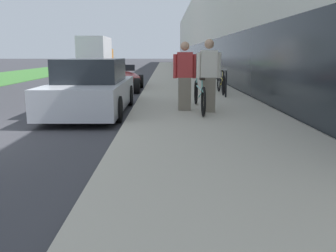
{
  "coord_description": "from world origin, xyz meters",
  "views": [
    {
      "loc": [
        4.08,
        -6.34,
        1.53
      ],
      "look_at": [
        4.24,
        11.66,
        -1.96
      ],
      "focal_mm": 40.0,
      "sensor_mm": 36.0,
      "label": 1
    }
  ],
  "objects": [
    {
      "name": "cruiser_bike_middle",
      "position": [
        6.01,
        8.92,
        0.54
      ],
      "size": [
        0.52,
        1.73,
        0.91
      ],
      "color": "black",
      "rests_on": "sidewalk_slab"
    },
    {
      "name": "lawn_strip",
      "position": [
        -6.5,
        25.0,
        0.01
      ],
      "size": [
        5.7,
        70.0,
        0.03
      ],
      "color": "#3D7533",
      "rests_on": "ground"
    },
    {
      "name": "parked_sedan_curbside",
      "position": [
        2.2,
        3.4,
        0.64
      ],
      "size": [
        1.83,
        4.73,
        1.4
      ],
      "color": "silver",
      "rests_on": "ground"
    },
    {
      "name": "moving_truck",
      "position": [
        -1.68,
        25.71,
        1.45
      ],
      "size": [
        2.23,
        6.26,
        2.87
      ],
      "color": "orange",
      "rests_on": "ground"
    },
    {
      "name": "storefront_facade",
      "position": [
        11.89,
        29.0,
        3.54
      ],
      "size": [
        10.01,
        70.0,
        7.09
      ],
      "color": "silver",
      "rests_on": "ground"
    },
    {
      "name": "person_rider",
      "position": [
        5.12,
        2.55,
        1.01
      ],
      "size": [
        0.58,
        0.23,
        1.71
      ],
      "color": "#756B5B",
      "rests_on": "sidewalk_slab"
    },
    {
      "name": "bike_rack_hoop",
      "position": [
        6.04,
        5.85,
        0.67
      ],
      "size": [
        0.05,
        0.6,
        0.84
      ],
      "color": "black",
      "rests_on": "sidewalk_slab"
    },
    {
      "name": "person_bystander",
      "position": [
        4.57,
        2.85,
        0.99
      ],
      "size": [
        0.56,
        0.22,
        1.66
      ],
      "color": "#756B5B",
      "rests_on": "sidewalk_slab"
    },
    {
      "name": "cruiser_bike_nearest",
      "position": [
        6.08,
        6.87,
        0.51
      ],
      "size": [
        0.52,
        1.74,
        0.83
      ],
      "color": "black",
      "rests_on": "sidewalk_slab"
    },
    {
      "name": "vintage_roadster_curbside",
      "position": [
        2.18,
        9.41,
        0.46
      ],
      "size": [
        1.86,
        4.11,
        1.06
      ],
      "color": "maroon",
      "rests_on": "ground"
    },
    {
      "name": "tandem_bicycle",
      "position": [
        4.94,
        2.89,
        0.52
      ],
      "size": [
        0.52,
        2.68,
        0.83
      ],
      "color": "black",
      "rests_on": "sidewalk_slab"
    },
    {
      "name": "sidewalk_slab",
      "position": [
        5.05,
        21.0,
        0.08
      ],
      "size": [
        3.61,
        70.0,
        0.16
      ],
      "color": "#B2AA99",
      "rests_on": "ground"
    }
  ]
}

